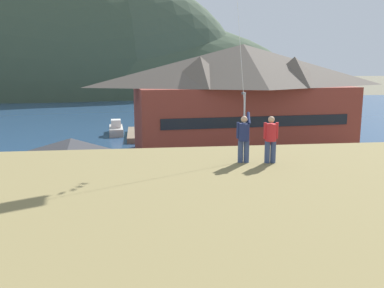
% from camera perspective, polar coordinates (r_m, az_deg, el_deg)
% --- Properties ---
extents(ground_plane, '(600.00, 600.00, 0.00)m').
position_cam_1_polar(ground_plane, '(27.09, 4.51, -10.71)').
color(ground_plane, '#66604C').
extents(parking_lot_pad, '(40.00, 20.00, 0.10)m').
position_cam_1_polar(parking_lot_pad, '(31.69, 2.64, -7.36)').
color(parking_lot_pad, gray).
rests_on(parking_lot_pad, ground).
extents(bay_water, '(360.00, 84.00, 0.03)m').
position_cam_1_polar(bay_water, '(85.39, -3.79, 4.10)').
color(bay_water, navy).
rests_on(bay_water, ground).
extents(far_hill_east_peak, '(95.49, 50.73, 84.66)m').
position_cam_1_polar(far_hill_east_peak, '(140.33, -19.59, 6.11)').
color(far_hill_east_peak, '#3D4C38').
rests_on(far_hill_east_peak, ground).
extents(far_hill_center_saddle, '(90.13, 46.64, 76.39)m').
position_cam_1_polar(far_hill_center_saddle, '(140.57, -11.28, 6.53)').
color(far_hill_center_saddle, '#42513D').
rests_on(far_hill_center_saddle, ground).
extents(far_hill_far_shoulder, '(128.75, 57.86, 50.35)m').
position_cam_1_polar(far_hill_far_shoulder, '(144.56, -10.69, 6.66)').
color(far_hill_far_shoulder, '#3D4C38').
rests_on(far_hill_far_shoulder, ground).
extents(harbor_lodge, '(25.71, 13.09, 11.98)m').
position_cam_1_polar(harbor_lodge, '(48.04, 6.83, 6.49)').
color(harbor_lodge, brown).
rests_on(harbor_lodge, ground).
extents(storage_shed_near_lot, '(8.05, 5.37, 5.10)m').
position_cam_1_polar(storage_shed_near_lot, '(29.32, -15.72, -3.97)').
color(storage_shed_near_lot, '#338475').
rests_on(storage_shed_near_lot, ground).
extents(storage_shed_waterside, '(6.97, 5.11, 4.16)m').
position_cam_1_polar(storage_shed_waterside, '(46.59, 3.18, 1.19)').
color(storage_shed_waterside, '#756B5B').
rests_on(storage_shed_waterside, ground).
extents(wharf_dock, '(3.20, 10.03, 0.70)m').
position_cam_1_polar(wharf_dock, '(58.43, -7.07, 1.28)').
color(wharf_dock, '#70604C').
rests_on(wharf_dock, ground).
extents(moored_boat_wharfside, '(2.24, 6.04, 2.16)m').
position_cam_1_polar(moored_boat_wharfside, '(61.06, -10.16, 1.95)').
color(moored_boat_wharfside, '#A8A399').
rests_on(moored_boat_wharfside, ground).
extents(parked_car_front_row_red, '(4.31, 2.26, 1.82)m').
position_cam_1_polar(parked_car_front_row_red, '(32.18, 2.87, -5.19)').
color(parked_car_front_row_red, slate).
rests_on(parked_car_front_row_red, parking_lot_pad).
extents(parked_car_mid_row_far, '(4.31, 2.27, 1.82)m').
position_cam_1_polar(parked_car_mid_row_far, '(27.25, 5.79, -8.22)').
color(parked_car_mid_row_far, black).
rests_on(parked_car_mid_row_far, parking_lot_pad).
extents(parked_car_lone_by_shed, '(4.30, 2.26, 1.82)m').
position_cam_1_polar(parked_car_lone_by_shed, '(34.38, -22.57, -4.98)').
color(parked_car_lone_by_shed, slate).
rests_on(parked_car_lone_by_shed, parking_lot_pad).
extents(parked_car_mid_row_near, '(4.22, 2.10, 1.82)m').
position_cam_1_polar(parked_car_mid_row_near, '(29.75, 15.24, -6.91)').
color(parked_car_mid_row_near, slate).
rests_on(parked_car_mid_row_near, parking_lot_pad).
extents(parked_car_back_row_left, '(4.31, 2.27, 1.82)m').
position_cam_1_polar(parked_car_back_row_left, '(34.30, 16.17, -4.60)').
color(parked_car_back_row_left, '#236633').
rests_on(parked_car_back_row_left, parking_lot_pad).
extents(parked_car_back_row_right, '(4.34, 2.34, 1.82)m').
position_cam_1_polar(parked_car_back_row_right, '(33.33, -6.40, -4.68)').
color(parked_car_back_row_right, '#9EA3A8').
rests_on(parked_car_back_row_right, parking_lot_pad).
extents(parking_light_pole, '(0.24, 0.78, 7.39)m').
position_cam_1_polar(parking_light_pole, '(36.77, 6.98, 1.98)').
color(parking_light_pole, '#ADADB2').
rests_on(parking_light_pole, parking_lot_pad).
extents(person_kite_flyer, '(0.58, 0.63, 1.86)m').
position_cam_1_polar(person_kite_flyer, '(15.78, 6.97, 0.91)').
color(person_kite_flyer, '#384770').
rests_on(person_kite_flyer, grassy_hill_foreground).
extents(person_companion, '(0.55, 0.40, 1.74)m').
position_cam_1_polar(person_companion, '(15.87, 10.52, 0.80)').
color(person_companion, '#384770').
rests_on(person_companion, grassy_hill_foreground).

